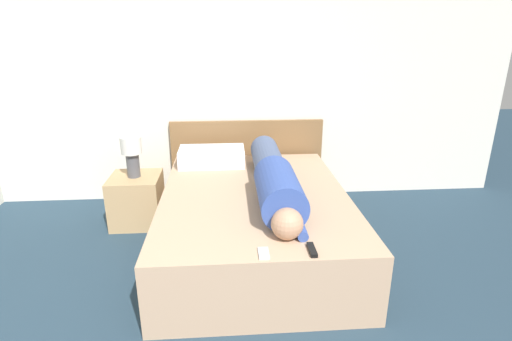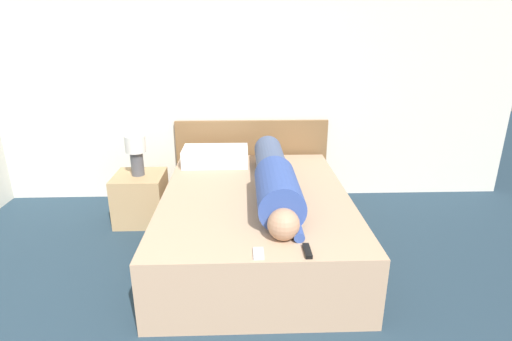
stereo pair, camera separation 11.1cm
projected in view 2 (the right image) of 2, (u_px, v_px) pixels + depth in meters
The scene contains 9 objects.
wall_back at pixel (230, 78), 4.11m from camera, with size 6.05×0.06×2.60m.
bed at pixel (255, 221), 3.34m from camera, with size 1.50×2.07×0.51m.
headboard at pixel (252, 160), 4.34m from camera, with size 1.62×0.04×0.86m.
nightstand at pixel (141, 198), 3.84m from camera, with size 0.46×0.46×0.47m.
table_lamp at pixel (136, 151), 3.69m from camera, with size 0.19×0.19×0.38m.
person_lying at pixel (275, 179), 3.16m from camera, with size 0.32×1.69×0.32m.
pillow_near_headboard at pixel (216, 156), 3.92m from camera, with size 0.63×0.35×0.17m.
tv_remote at pixel (307, 251), 2.38m from camera, with size 0.04×0.15×0.02m.
cell_phone at pixel (259, 253), 2.37m from camera, with size 0.06×0.13×0.01m.
Camera 2 is at (0.12, -0.82, 1.77)m, focal length 28.00 mm.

